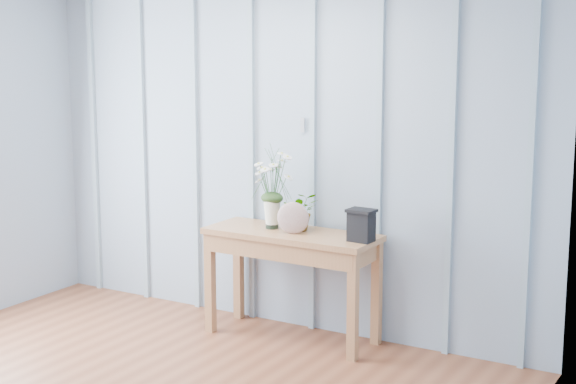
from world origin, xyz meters
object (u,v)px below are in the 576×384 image
Objects in this scene: carved_box at (361,225)px; sideboard at (292,248)px; felt_disc_vessel at (293,218)px; daisy_vase at (272,179)px.

sideboard is at bearing 177.60° from carved_box.
felt_disc_vessel reaches higher than sideboard.
sideboard is 0.23m from felt_disc_vessel.
carved_box reaches higher than sideboard.
felt_disc_vessel is at bearing -19.80° from daisy_vase.
felt_disc_vessel is 0.49m from carved_box.
carved_box is (0.70, -0.04, -0.24)m from daisy_vase.
sideboard is at bearing 108.71° from felt_disc_vessel.
felt_disc_vessel is 1.03× the size of carved_box.
sideboard is 0.49m from daisy_vase.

